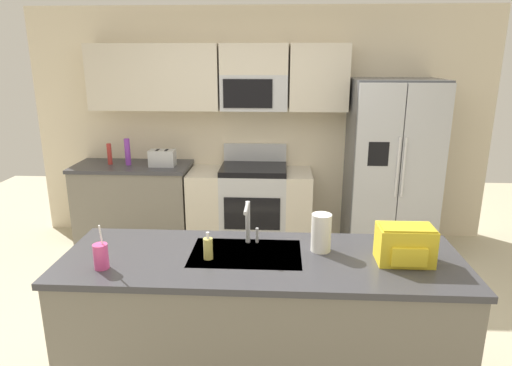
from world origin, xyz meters
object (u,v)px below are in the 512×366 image
Objects in this scene: refrigerator at (391,167)px; backpack at (405,244)px; pepper_mill at (109,154)px; sink_faucet at (248,220)px; drink_cup_pink at (101,256)px; soap_dispenser at (208,248)px; toaster at (162,158)px; paper_towel_roll at (321,233)px; range_oven at (250,205)px; bottle_purple at (128,152)px.

backpack is at bearing -101.19° from refrigerator.
sink_faucet is at bearing -51.07° from pepper_mill.
drink_cup_pink reaches higher than backpack.
sink_faucet is 0.34m from soap_dispenser.
toaster is at bearing 118.02° from sink_faucet.
drink_cup_pink is 1.12× the size of paper_towel_roll.
drink_cup_pink is at bearing -83.42° from toaster.
refrigerator reaches higher than drink_cup_pink.
range_oven is 8.00× the size of soap_dispenser.
pepper_mill is at bearing -179.91° from range_oven.
bottle_purple is (-0.40, 0.04, 0.06)m from toaster.
range_oven is 5.78× the size of pepper_mill.
bottle_purple reaches higher than soap_dispenser.
sink_faucet reaches higher than toaster.
bottle_purple reaches higher than pepper_mill.
soap_dispenser is 1.16m from backpack.
sink_faucet reaches higher than soap_dispenser.
drink_cup_pink is at bearing -105.22° from range_oven.
bottle_purple reaches higher than drink_cup_pink.
pepper_mill reaches higher than toaster.
range_oven is 1.59m from refrigerator.
drink_cup_pink is at bearing -166.12° from paper_towel_roll.
pepper_mill is at bearing 138.59° from backpack.
sink_faucet is at bearing -54.55° from bottle_purple.
drink_cup_pink is 1.31m from paper_towel_roll.
sink_faucet reaches higher than pepper_mill.
soap_dispenser is at bearing 15.07° from drink_cup_pink.
drink_cup_pink is at bearing -154.40° from sink_faucet.
refrigerator is 7.71× the size of paper_towel_roll.
toaster is (-0.97, -0.05, 0.55)m from range_oven.
backpack is (1.75, 0.18, 0.04)m from drink_cup_pink.
sink_faucet is at bearing 167.00° from backpack.
paper_towel_roll reaches higher than pepper_mill.
bottle_purple is at bearing 105.27° from drink_cup_pink.
bottle_purple is at bearing -3.75° from pepper_mill.
bottle_purple is 2.93m from paper_towel_roll.
toaster is 0.94× the size of bottle_purple.
toaster is at bearing -5.19° from bottle_purple.
paper_towel_roll is at bearing 13.88° from drink_cup_pink.
paper_towel_roll is (2.17, -2.19, 0.00)m from pepper_mill.
bottle_purple reaches higher than paper_towel_roll.
bottle_purple is (-1.36, -0.02, 0.61)m from range_oven.
refrigerator is at bearing 78.81° from backpack.
soap_dispenser is (0.87, -2.30, -0.02)m from toaster.
sink_faucet is 0.88× the size of backpack.
backpack is (2.03, -2.28, 0.03)m from toaster.
range_oven is 5.67× the size of paper_towel_roll.
bottle_purple is 1.24× the size of paper_towel_roll.
refrigerator is at bearing -1.10° from bottle_purple.
toaster is (-2.48, 0.02, 0.07)m from refrigerator.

